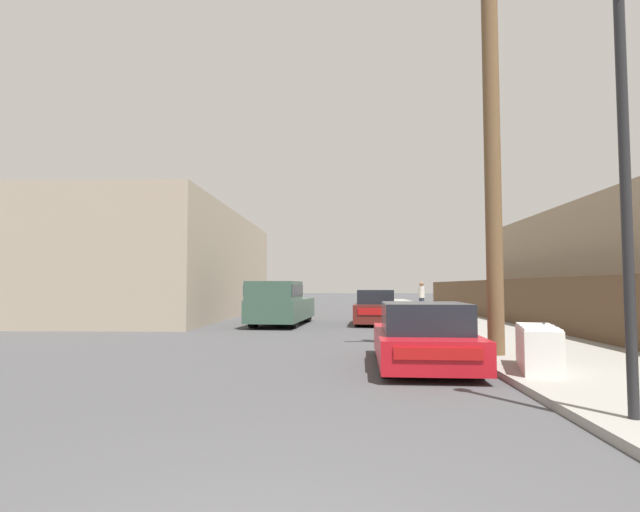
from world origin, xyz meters
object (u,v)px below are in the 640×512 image
at_px(discarded_fridge, 538,348).
at_px(pedestrian, 422,297).
at_px(parked_sports_car_red, 423,338).
at_px(pickup_truck, 280,303).
at_px(car_parked_mid, 376,308).
at_px(utility_pole, 492,136).
at_px(street_lamp, 624,159).

distance_m(discarded_fridge, pedestrian, 18.80).
relative_size(parked_sports_car_red, pickup_truck, 0.75).
bearing_deg(discarded_fridge, car_parked_mid, 113.69).
height_order(parked_sports_car_red, car_parked_mid, car_parked_mid).
bearing_deg(utility_pole, pickup_truck, 122.83).
xyz_separation_m(parked_sports_car_red, pickup_truck, (-4.14, 10.10, 0.32)).
xyz_separation_m(utility_pole, pedestrian, (1.02, 16.76, -3.93)).
xyz_separation_m(utility_pole, street_lamp, (-0.07, -5.25, -1.86)).
bearing_deg(utility_pole, street_lamp, -90.81).
distance_m(parked_sports_car_red, car_parked_mid, 11.17).
height_order(car_parked_mid, pickup_truck, pickup_truck).
height_order(parked_sports_car_red, pickup_truck, pickup_truck).
distance_m(car_parked_mid, utility_pole, 11.20).
bearing_deg(pickup_truck, street_lamp, 116.88).
height_order(pickup_truck, street_lamp, street_lamp).
bearing_deg(discarded_fridge, pedestrian, 101.43).
height_order(parked_sports_car_red, street_lamp, street_lamp).
distance_m(car_parked_mid, street_lamp, 15.72).
xyz_separation_m(car_parked_mid, utility_pole, (1.92, -10.18, 4.26)).
bearing_deg(car_parked_mid, street_lamp, -78.44).
bearing_deg(car_parked_mid, pedestrian, 70.63).
relative_size(discarded_fridge, pickup_truck, 0.33).
bearing_deg(parked_sports_car_red, pedestrian, 83.21).
xyz_separation_m(discarded_fridge, pedestrian, (0.90, 18.77, 0.49)).
xyz_separation_m(pickup_truck, pedestrian, (6.90, 7.66, 0.11)).
xyz_separation_m(discarded_fridge, utility_pole, (-0.12, 2.01, 4.42)).
distance_m(utility_pole, pedestrian, 17.25).
xyz_separation_m(car_parked_mid, pedestrian, (2.94, 6.58, 0.34)).
xyz_separation_m(parked_sports_car_red, pedestrian, (2.76, 17.75, 0.43)).
bearing_deg(pickup_truck, parked_sports_car_red, 117.18).
xyz_separation_m(discarded_fridge, pickup_truck, (-6.00, 11.12, 0.39)).
bearing_deg(pedestrian, parked_sports_car_red, -98.83).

